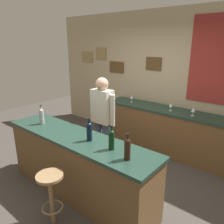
# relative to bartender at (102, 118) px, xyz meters

# --- Properties ---
(ground_plane) EXTENTS (10.00, 10.00, 0.00)m
(ground_plane) POSITION_rel_bartender_xyz_m (0.20, -0.37, -0.94)
(ground_plane) COLOR #423D38
(back_wall) EXTENTS (6.00, 0.09, 2.80)m
(back_wall) POSITION_rel_bartender_xyz_m (0.22, 1.66, 0.48)
(back_wall) COLOR tan
(back_wall) RESTS_ON ground_plane
(bar_counter) EXTENTS (2.52, 0.60, 0.92)m
(bar_counter) POSITION_rel_bartender_xyz_m (0.20, -0.77, -0.47)
(bar_counter) COLOR brown
(bar_counter) RESTS_ON ground_plane
(side_counter) EXTENTS (2.79, 0.56, 0.90)m
(side_counter) POSITION_rel_bartender_xyz_m (0.60, 1.28, -0.48)
(side_counter) COLOR brown
(side_counter) RESTS_ON ground_plane
(bartender) EXTENTS (0.52, 0.21, 1.62)m
(bartender) POSITION_rel_bartender_xyz_m (0.00, 0.00, 0.00)
(bartender) COLOR #384766
(bartender) RESTS_ON ground_plane
(bar_stool) EXTENTS (0.32, 0.32, 0.68)m
(bar_stool) POSITION_rel_bartender_xyz_m (0.39, -1.36, -0.48)
(bar_stool) COLOR olive
(bar_stool) RESTS_ON ground_plane
(wine_bottle_a) EXTENTS (0.07, 0.07, 0.31)m
(wine_bottle_a) POSITION_rel_bartender_xyz_m (-0.58, -0.79, 0.12)
(wine_bottle_a) COLOR #999E99
(wine_bottle_a) RESTS_ON bar_counter
(wine_bottle_b) EXTENTS (0.07, 0.07, 0.31)m
(wine_bottle_b) POSITION_rel_bartender_xyz_m (0.45, -0.74, 0.12)
(wine_bottle_b) COLOR black
(wine_bottle_b) RESTS_ON bar_counter
(wine_bottle_c) EXTENTS (0.07, 0.07, 0.31)m
(wine_bottle_c) POSITION_rel_bartender_xyz_m (0.83, -0.75, 0.12)
(wine_bottle_c) COLOR black
(wine_bottle_c) RESTS_ON bar_counter
(wine_bottle_d) EXTENTS (0.07, 0.07, 0.31)m
(wine_bottle_d) POSITION_rel_bartender_xyz_m (1.12, -0.82, 0.12)
(wine_bottle_d) COLOR black
(wine_bottle_d) RESTS_ON bar_counter
(wine_glass_a) EXTENTS (0.07, 0.07, 0.16)m
(wine_glass_a) POSITION_rel_bartender_xyz_m (-0.29, 1.28, 0.07)
(wine_glass_a) COLOR silver
(wine_glass_a) RESTS_ON side_counter
(wine_glass_b) EXTENTS (0.07, 0.07, 0.16)m
(wine_glass_b) POSITION_rel_bartender_xyz_m (0.64, 1.23, 0.07)
(wine_glass_b) COLOR silver
(wine_glass_b) RESTS_ON side_counter
(wine_glass_c) EXTENTS (0.07, 0.07, 0.16)m
(wine_glass_c) POSITION_rel_bartender_xyz_m (1.09, 1.20, 0.07)
(wine_glass_c) COLOR silver
(wine_glass_c) RESTS_ON side_counter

